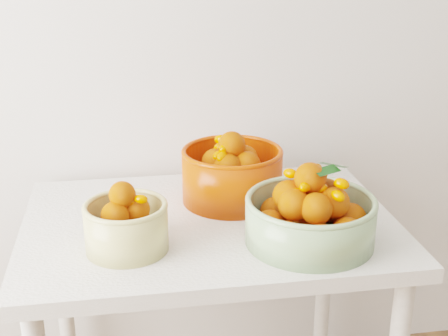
{
  "coord_description": "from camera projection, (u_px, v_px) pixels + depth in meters",
  "views": [
    {
      "loc": [
        -0.45,
        0.08,
        1.48
      ],
      "look_at": [
        -0.21,
        1.54,
        0.92
      ],
      "focal_mm": 50.0,
      "sensor_mm": 36.0,
      "label": 1
    }
  ],
  "objects": [
    {
      "name": "table",
      "position": [
        210.0,
        251.0,
        1.72
      ],
      "size": [
        1.0,
        0.7,
        0.75
      ],
      "color": "silver",
      "rests_on": "ground"
    },
    {
      "name": "bowl_cream",
      "position": [
        126.0,
        225.0,
        1.51
      ],
      "size": [
        0.25,
        0.25,
        0.18
      ],
      "rotation": [
        0.0,
        0.0,
        -0.27
      ],
      "color": "tan",
      "rests_on": "table"
    },
    {
      "name": "bowl_green",
      "position": [
        310.0,
        216.0,
        1.54
      ],
      "size": [
        0.38,
        0.38,
        0.21
      ],
      "rotation": [
        0.0,
        0.0,
        0.19
      ],
      "color": "#85A474",
      "rests_on": "table"
    },
    {
      "name": "bowl_orange",
      "position": [
        232.0,
        173.0,
        1.78
      ],
      "size": [
        0.38,
        0.38,
        0.21
      ],
      "rotation": [
        0.0,
        0.0,
        -0.4
      ],
      "color": "red",
      "rests_on": "table"
    }
  ]
}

